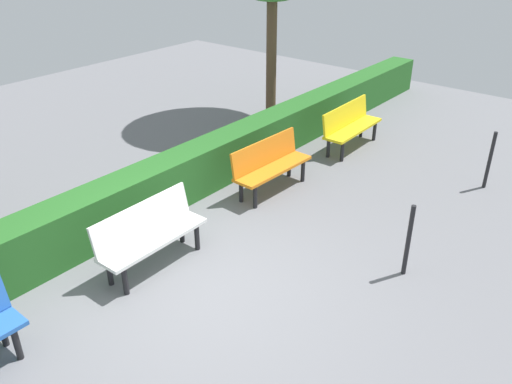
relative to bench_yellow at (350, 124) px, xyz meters
name	(u,v)px	position (x,y,z in m)	size (l,w,h in m)	color
ground_plane	(201,287)	(5.03, 0.85, -0.48)	(20.58, 20.58, 0.00)	slate
bench_yellow	(350,124)	(0.00, 0.00, 0.00)	(1.62, 0.48, 0.86)	yellow
bench_orange	(270,163)	(2.42, -0.10, 0.00)	(1.56, 0.51, 0.86)	orange
bench_white	(150,233)	(5.07, 0.00, 0.00)	(1.54, 0.48, 0.86)	white
hedge_row	(168,183)	(3.83, -1.02, -0.09)	(16.58, 0.56, 0.78)	#266023
railing_post_near	(490,160)	(0.05, 2.67, 0.02)	(0.06, 0.06, 1.00)	black
railing_post_mid	(408,241)	(3.17, 2.67, 0.02)	(0.06, 0.06, 1.00)	black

